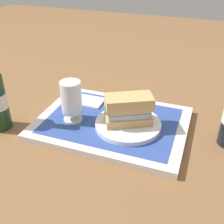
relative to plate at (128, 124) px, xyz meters
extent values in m
plane|color=brown|center=(0.05, -0.01, -0.03)|extent=(3.00, 3.00, 0.00)
cube|color=silver|center=(0.05, -0.01, -0.02)|extent=(0.44, 0.32, 0.02)
cube|color=#2D4793|center=(0.05, -0.01, -0.01)|extent=(0.38, 0.27, 0.00)
cylinder|color=white|center=(0.00, 0.00, 0.00)|extent=(0.19, 0.19, 0.01)
cube|color=tan|center=(0.00, 0.00, 0.02)|extent=(0.14, 0.12, 0.02)
cube|color=#9EA3A8|center=(0.00, 0.00, 0.04)|extent=(0.13, 0.11, 0.02)
cube|color=silver|center=(0.00, 0.00, 0.05)|extent=(0.12, 0.10, 0.01)
sphere|color=#47932D|center=(0.04, 0.02, 0.06)|extent=(0.04, 0.04, 0.04)
cube|color=tan|center=(0.00, 0.00, 0.07)|extent=(0.14, 0.12, 0.04)
cylinder|color=silver|center=(0.16, 0.02, 0.00)|extent=(0.06, 0.06, 0.01)
cylinder|color=silver|center=(0.16, 0.02, 0.01)|extent=(0.01, 0.01, 0.02)
cylinder|color=silver|center=(0.16, 0.02, 0.07)|extent=(0.06, 0.06, 0.09)
cylinder|color=gold|center=(0.16, 0.02, 0.06)|extent=(0.06, 0.06, 0.07)
cylinder|color=white|center=(0.16, 0.02, 0.10)|extent=(0.05, 0.05, 0.01)
cube|color=white|center=(0.16, -0.09, 0.00)|extent=(0.09, 0.07, 0.01)
camera|label=1|loc=(-0.18, 0.64, 0.45)|focal=44.43mm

